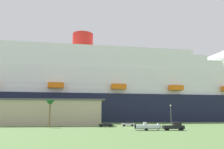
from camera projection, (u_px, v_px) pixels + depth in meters
name	position (u px, v px, depth m)	size (l,w,h in m)	color
ground_plane	(117.00, 124.00, 103.18)	(600.00, 600.00, 0.00)	#4C6B38
cruise_ship	(137.00, 93.00, 147.64)	(281.53, 48.20, 62.46)	#191E38
terminal_building	(14.00, 112.00, 93.23)	(72.10, 23.38, 9.97)	#B7A88C
pickup_truck	(174.00, 126.00, 62.79)	(5.79, 2.78, 2.20)	black
small_boat_on_trailer	(150.00, 127.00, 62.69)	(8.32, 2.83, 2.15)	#595960
palm_tree	(50.00, 104.00, 78.67)	(2.88, 3.00, 9.26)	brown
street_lamp	(171.00, 112.00, 81.61)	(0.56, 0.56, 7.58)	slate
parked_car_silver_sedan	(128.00, 124.00, 84.99)	(4.63, 2.33, 1.58)	silver
parked_car_black_coupe	(106.00, 125.00, 79.40)	(4.95, 2.67, 1.58)	black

